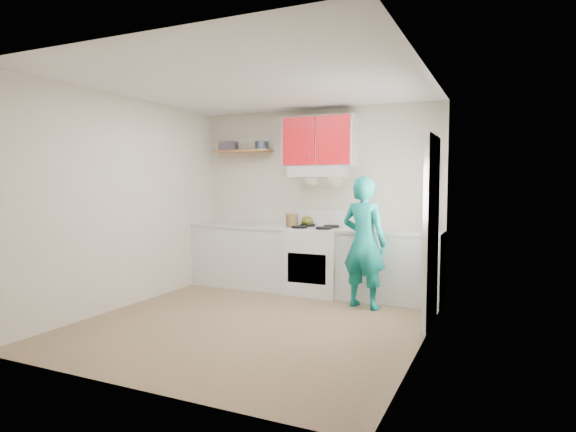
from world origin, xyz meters
The scene contains 21 objects.
floor centered at (0.00, 0.00, 0.00)m, with size 3.80×3.80×0.00m, color brown.
ceiling centered at (0.00, 0.00, 2.60)m, with size 3.60×3.80×0.04m, color white.
back_wall centered at (0.00, 1.90, 1.30)m, with size 3.60×0.04×2.60m, color beige.
front_wall centered at (0.00, -1.90, 1.30)m, with size 3.60×0.04×2.60m, color beige.
left_wall centered at (-1.80, 0.00, 1.30)m, with size 0.04×3.80×2.60m, color beige.
right_wall centered at (1.80, 0.00, 1.30)m, with size 0.04×3.80×2.60m, color beige.
door centered at (1.78, 0.70, 1.02)m, with size 0.05×0.85×2.05m, color white.
door_glass centered at (1.75, 0.70, 1.45)m, with size 0.01×0.55×0.95m, color white.
counter_left centered at (-1.04, 1.60, 0.45)m, with size 1.52×0.60×0.90m, color silver.
counter_right centered at (1.14, 1.60, 0.45)m, with size 1.32×0.60×0.90m, color silver.
stove centered at (0.10, 1.57, 0.46)m, with size 0.76×0.65×0.92m, color white.
range_hood centered at (0.10, 1.68, 1.70)m, with size 0.76×0.44×0.15m, color silver.
upper_cabinets centered at (0.10, 1.73, 2.12)m, with size 1.02×0.33×0.70m, color red.
shelf centered at (-1.15, 1.75, 2.02)m, with size 0.90×0.30×0.04m, color brown.
books centered at (-1.39, 1.71, 2.10)m, with size 0.25×0.18×0.13m, color #3F383F.
tin centered at (-0.83, 1.75, 2.10)m, with size 0.19×0.19×0.12m, color #333D4C.
kettle centered at (-0.10, 1.74, 0.99)m, with size 0.17×0.17×0.15m, color olive.
crock centered at (-0.23, 1.52, 1.00)m, with size 0.17×0.17×0.21m, color brown.
cutting_board centered at (0.81, 1.56, 0.91)m, with size 0.33×0.24×0.02m, color olive.
silicone_mat centered at (1.37, 1.62, 0.90)m, with size 0.27×0.23×0.01m, color red.
person centered at (0.92, 1.11, 0.81)m, with size 0.59×0.39×1.62m, color #0D766B.
Camera 1 is at (2.50, -4.59, 1.54)m, focal length 29.83 mm.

